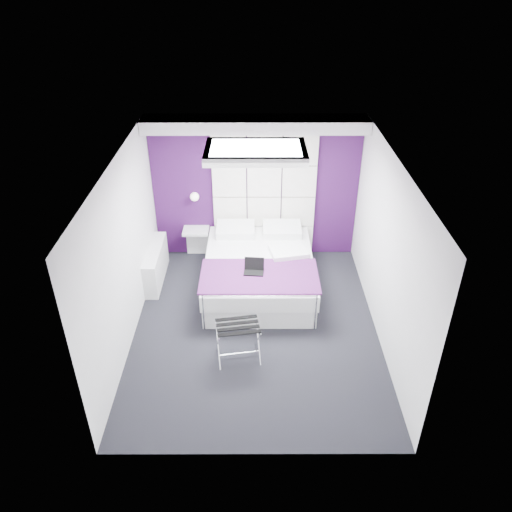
{
  "coord_description": "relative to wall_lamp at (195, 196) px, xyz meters",
  "views": [
    {
      "loc": [
        -0.01,
        -5.8,
        4.86
      ],
      "look_at": [
        0.0,
        0.35,
        1.05
      ],
      "focal_mm": 35.0,
      "sensor_mm": 36.0,
      "label": 1
    }
  ],
  "objects": [
    {
      "name": "luggage_rack",
      "position": [
        0.81,
        -2.68,
        -0.94
      ],
      "size": [
        0.57,
        0.42,
        0.57
      ],
      "rotation": [
        0.0,
        0.0,
        0.16
      ],
      "color": "silver",
      "rests_on": "floor"
    },
    {
      "name": "soffit",
      "position": [
        1.05,
        -0.11,
        1.28
      ],
      "size": [
        3.58,
        0.5,
        0.2
      ],
      "primitive_type": "cube",
      "color": "white",
      "rests_on": "wall_back"
    },
    {
      "name": "skylight",
      "position": [
        1.05,
        -1.46,
        1.33
      ],
      "size": [
        1.36,
        0.86,
        0.12
      ],
      "primitive_type": null,
      "color": "white",
      "rests_on": "ceiling"
    },
    {
      "name": "radiator",
      "position": [
        -0.64,
        -0.76,
        -0.92
      ],
      "size": [
        0.22,
        1.2,
        0.6
      ],
      "primitive_type": "cube",
      "color": "white",
      "rests_on": "floor"
    },
    {
      "name": "ceiling",
      "position": [
        1.05,
        -2.06,
        1.38
      ],
      "size": [
        4.4,
        4.4,
        0.0
      ],
      "primitive_type": "plane",
      "rotation": [
        3.14,
        0.0,
        0.0
      ],
      "color": "white",
      "rests_on": "wall_back"
    },
    {
      "name": "nightstand",
      "position": [
        -0.02,
        -0.04,
        -0.66
      ],
      "size": [
        0.46,
        0.35,
        0.05
      ],
      "primitive_type": "cube",
      "color": "white",
      "rests_on": "wall_back"
    },
    {
      "name": "wall_left",
      "position": [
        -0.75,
        -2.06,
        0.08
      ],
      "size": [
        0.0,
        4.4,
        4.4
      ],
      "primitive_type": "plane",
      "rotation": [
        1.57,
        0.0,
        1.57
      ],
      "color": "silver",
      "rests_on": "floor"
    },
    {
      "name": "wall_right",
      "position": [
        2.85,
        -2.06,
        0.08
      ],
      "size": [
        0.0,
        4.4,
        4.4
      ],
      "primitive_type": "plane",
      "rotation": [
        1.57,
        0.0,
        -1.57
      ],
      "color": "silver",
      "rests_on": "floor"
    },
    {
      "name": "laptop",
      "position": [
        1.02,
        -1.45,
        -0.55
      ],
      "size": [
        0.3,
        0.22,
        0.22
      ],
      "rotation": [
        0.0,
        0.0,
        -0.09
      ],
      "color": "black",
      "rests_on": "bed"
    },
    {
      "name": "wall_back",
      "position": [
        1.05,
        0.14,
        0.08
      ],
      "size": [
        3.6,
        0.0,
        3.6
      ],
      "primitive_type": "plane",
      "rotation": [
        1.57,
        0.0,
        0.0
      ],
      "color": "silver",
      "rests_on": "floor"
    },
    {
      "name": "floor",
      "position": [
        1.05,
        -2.06,
        -1.22
      ],
      "size": [
        4.4,
        4.4,
        0.0
      ],
      "primitive_type": "plane",
      "color": "black",
      "rests_on": "ground"
    },
    {
      "name": "wall_lamp",
      "position": [
        0.0,
        0.0,
        0.0
      ],
      "size": [
        0.15,
        0.15,
        0.15
      ],
      "primitive_type": "sphere",
      "color": "white",
      "rests_on": "wall_back"
    },
    {
      "name": "headboard",
      "position": [
        1.2,
        0.08,
        -0.05
      ],
      "size": [
        1.8,
        0.08,
        2.3
      ],
      "primitive_type": null,
      "color": "silver",
      "rests_on": "wall_back"
    },
    {
      "name": "accent_wall",
      "position": [
        1.05,
        0.13,
        0.08
      ],
      "size": [
        3.58,
        0.02,
        2.58
      ],
      "primitive_type": "cube",
      "color": "#360F41",
      "rests_on": "wall_back"
    },
    {
      "name": "bed",
      "position": [
        1.11,
        -1.0,
        -0.9
      ],
      "size": [
        1.8,
        2.18,
        0.76
      ],
      "color": "white",
      "rests_on": "floor"
    }
  ]
}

